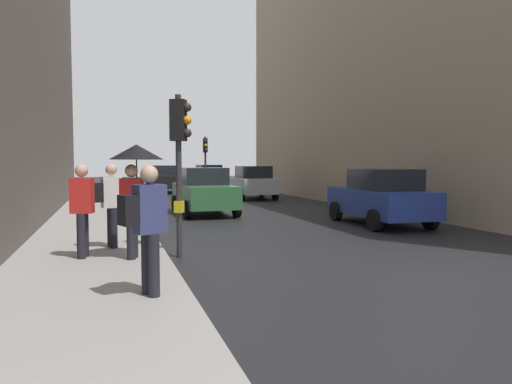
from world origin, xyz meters
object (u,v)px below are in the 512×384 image
at_px(traffic_light_far_median, 205,155).
at_px(car_blue_van, 381,197).
at_px(car_green_estate, 204,191).
at_px(car_white_compact, 208,176).
at_px(pedestrian_in_red_jacket, 82,207).
at_px(car_silver_hatchback, 252,182).
at_px(pedestrian_with_grey_backpack, 147,222).
at_px(pedestrian_with_black_backpack, 110,200).
at_px(traffic_light_near_right, 180,146).
at_px(car_dark_suv, 164,179).
at_px(pedestrian_with_umbrella, 135,169).

bearing_deg(traffic_light_far_median, car_blue_van, -80.26).
bearing_deg(car_green_estate, car_blue_van, -45.64).
xyz_separation_m(car_white_compact, pedestrian_in_red_jacket, (-8.04, -27.96, 0.25)).
distance_m(car_silver_hatchback, pedestrian_in_red_jacket, 17.41).
height_order(pedestrian_with_grey_backpack, pedestrian_in_red_jacket, same).
xyz_separation_m(pedestrian_with_grey_backpack, pedestrian_in_red_jacket, (-0.97, 3.03, -0.03)).
bearing_deg(car_white_compact, car_silver_hatchback, -90.33).
bearing_deg(pedestrian_with_black_backpack, car_white_compact, 74.38).
relative_size(car_silver_hatchback, car_blue_van, 1.00).
relative_size(car_white_compact, pedestrian_with_grey_backpack, 2.45).
bearing_deg(traffic_light_near_right, pedestrian_with_black_backpack, 154.09).
height_order(traffic_light_near_right, traffic_light_far_median, traffic_light_far_median).
bearing_deg(pedestrian_with_grey_backpack, pedestrian_in_red_jacket, 107.65).
distance_m(car_dark_suv, car_white_compact, 6.99).
xyz_separation_m(pedestrian_with_umbrella, pedestrian_in_red_jacket, (-0.96, 0.38, -0.71)).
height_order(traffic_light_far_median, car_blue_van, traffic_light_far_median).
distance_m(traffic_light_near_right, car_dark_suv, 22.12).
height_order(car_blue_van, pedestrian_with_grey_backpack, pedestrian_with_grey_backpack).
bearing_deg(pedestrian_with_black_backpack, car_dark_suv, 80.80).
bearing_deg(pedestrian_with_umbrella, traffic_light_near_right, 36.28).
height_order(car_green_estate, pedestrian_in_red_jacket, pedestrian_in_red_jacket).
relative_size(car_white_compact, pedestrian_in_red_jacket, 2.45).
relative_size(traffic_light_far_median, car_silver_hatchback, 0.82).
bearing_deg(car_dark_suv, pedestrian_with_grey_backpack, -96.73).
bearing_deg(pedestrian_with_black_backpack, traffic_light_far_median, 72.77).
xyz_separation_m(car_blue_van, pedestrian_with_umbrella, (-7.71, -4.06, 0.96)).
height_order(traffic_light_near_right, car_silver_hatchback, traffic_light_near_right).
bearing_deg(car_blue_van, pedestrian_with_black_backpack, -161.74).
bearing_deg(pedestrian_in_red_jacket, car_dark_suv, 79.95).
height_order(traffic_light_near_right, car_white_compact, traffic_light_near_right).
bearing_deg(traffic_light_far_median, pedestrian_with_black_backpack, -107.23).
relative_size(pedestrian_with_grey_backpack, pedestrian_in_red_jacket, 1.00).
height_order(car_white_compact, pedestrian_with_grey_backpack, pedestrian_with_grey_backpack).
distance_m(car_green_estate, pedestrian_with_black_backpack, 8.27).
bearing_deg(car_white_compact, traffic_light_near_right, -102.53).
relative_size(car_dark_suv, car_green_estate, 1.00).
distance_m(car_dark_suv, pedestrian_with_black_backpack, 21.58).
distance_m(pedestrian_with_umbrella, pedestrian_in_red_jacket, 1.25).
xyz_separation_m(car_silver_hatchback, car_blue_van, (0.70, -11.80, 0.00)).
height_order(car_white_compact, car_silver_hatchback, same).
bearing_deg(car_blue_van, car_white_compact, 91.48).
distance_m(traffic_light_near_right, traffic_light_far_median, 19.05).
relative_size(traffic_light_far_median, pedestrian_with_grey_backpack, 1.97).
relative_size(traffic_light_near_right, pedestrian_in_red_jacket, 1.89).
height_order(traffic_light_near_right, pedestrian_with_grey_backpack, traffic_light_near_right).
bearing_deg(car_silver_hatchback, car_dark_suv, 120.55).
relative_size(traffic_light_near_right, car_dark_suv, 0.79).
distance_m(traffic_light_far_median, pedestrian_with_umbrella, 19.94).
height_order(car_white_compact, pedestrian_with_umbrella, pedestrian_with_umbrella).
bearing_deg(car_silver_hatchback, pedestrian_with_black_backpack, -117.26).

